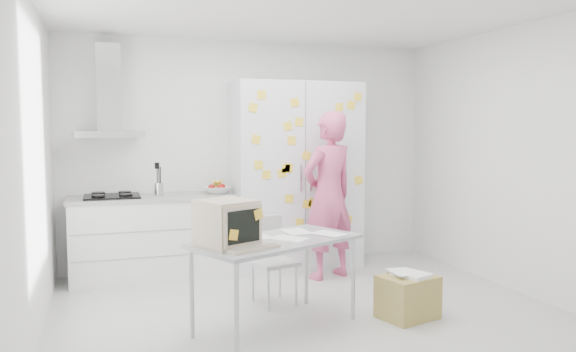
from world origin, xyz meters
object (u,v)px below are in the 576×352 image
object	(u,v)px
person	(329,195)
chair	(271,254)
desk	(246,232)
cardboard_box	(408,296)

from	to	relation	value
person	chair	size ratio (longest dim) A/B	2.25
desk	person	bearing A→B (deg)	23.11
person	desk	size ratio (longest dim) A/B	1.18
person	chair	bearing A→B (deg)	17.93
desk	cardboard_box	size ratio (longest dim) A/B	2.84
chair	person	bearing A→B (deg)	23.79
person	cardboard_box	bearing A→B (deg)	76.95
person	cardboard_box	world-z (taller)	person
person	cardboard_box	xyz separation A→B (m)	(0.15, -1.46, -0.73)
person	desk	world-z (taller)	person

